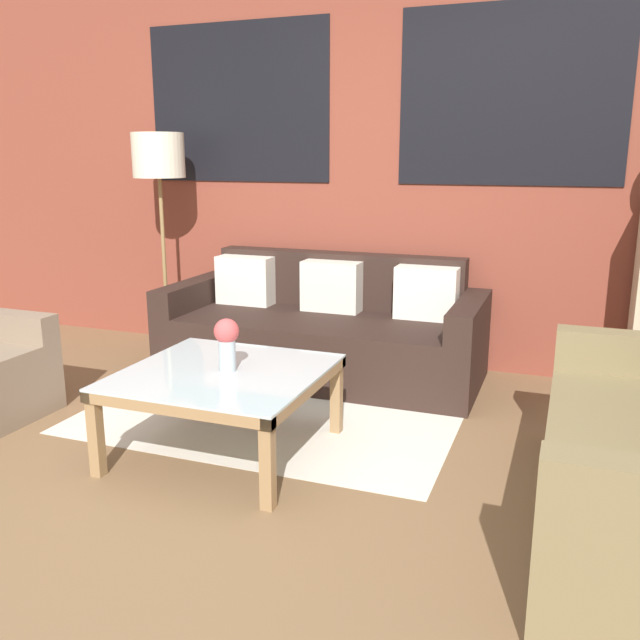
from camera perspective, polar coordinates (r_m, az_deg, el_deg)
ground_plane at (r=2.94m, az=-11.09°, el=-15.85°), size 16.00×16.00×0.00m
wall_back_brick at (r=4.80m, az=3.86°, el=13.33°), size 8.40×0.09×2.80m
rug at (r=3.96m, az=-3.75°, el=-7.58°), size 2.08×1.49×0.00m
couch_dark at (r=4.53m, az=0.33°, el=-1.04°), size 2.08×0.88×0.78m
coffee_table at (r=3.33m, az=-8.10°, el=-5.22°), size 0.94×0.94×0.43m
floor_lamp at (r=5.02m, az=-13.41°, el=12.56°), size 0.37×0.37×1.59m
flower_vase at (r=3.26m, az=-7.85°, el=-1.67°), size 0.12×0.12×0.26m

